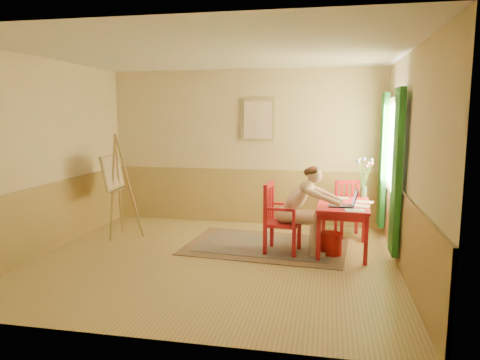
% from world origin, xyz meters
% --- Properties ---
extents(room, '(5.04, 4.54, 2.84)m').
position_xyz_m(room, '(0.00, 0.00, 1.40)').
color(room, tan).
rests_on(room, ground).
extents(wainscot, '(5.00, 4.50, 1.00)m').
position_xyz_m(wainscot, '(0.00, 0.80, 0.50)').
color(wainscot, tan).
rests_on(wainscot, room).
extents(window, '(0.12, 2.01, 2.20)m').
position_xyz_m(window, '(2.42, 1.10, 1.35)').
color(window, white).
rests_on(window, room).
extents(wall_portrait, '(0.60, 0.05, 0.76)m').
position_xyz_m(wall_portrait, '(0.25, 2.20, 1.90)').
color(wall_portrait, '#A08A5A').
rests_on(wall_portrait, room).
extents(rug, '(2.52, 1.79, 0.02)m').
position_xyz_m(rug, '(0.61, 0.78, 0.01)').
color(rug, '#8C7251').
rests_on(rug, room).
extents(table, '(0.78, 1.24, 0.72)m').
position_xyz_m(table, '(1.75, 0.75, 0.63)').
color(table, red).
rests_on(table, room).
extents(chair_left, '(0.52, 0.50, 1.03)m').
position_xyz_m(chair_left, '(0.84, 0.51, 0.51)').
color(chair_left, red).
rests_on(chair_left, room).
extents(chair_back, '(0.49, 0.50, 0.91)m').
position_xyz_m(chair_back, '(1.87, 1.62, 0.45)').
color(chair_back, red).
rests_on(chair_back, room).
extents(figure, '(0.97, 0.46, 1.29)m').
position_xyz_m(figure, '(1.16, 0.48, 0.71)').
color(figure, beige).
rests_on(figure, room).
extents(laptop, '(0.40, 0.24, 0.24)m').
position_xyz_m(laptop, '(1.76, 0.53, 0.77)').
color(laptop, '#1E2338').
rests_on(laptop, table).
extents(papers, '(0.63, 1.07, 0.00)m').
position_xyz_m(papers, '(1.91, 0.74, 0.72)').
color(papers, white).
rests_on(papers, table).
extents(vase, '(0.29, 0.31, 0.63)m').
position_xyz_m(vase, '(2.07, 1.32, 1.01)').
color(vase, '#3F724C').
rests_on(vase, table).
extents(wastebasket, '(0.32, 0.32, 0.32)m').
position_xyz_m(wastebasket, '(1.58, 0.54, 0.16)').
color(wastebasket, '#AA161A').
rests_on(wastebasket, room).
extents(easel, '(0.60, 0.76, 1.70)m').
position_xyz_m(easel, '(-1.90, 0.88, 1.01)').
color(easel, olive).
rests_on(easel, room).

